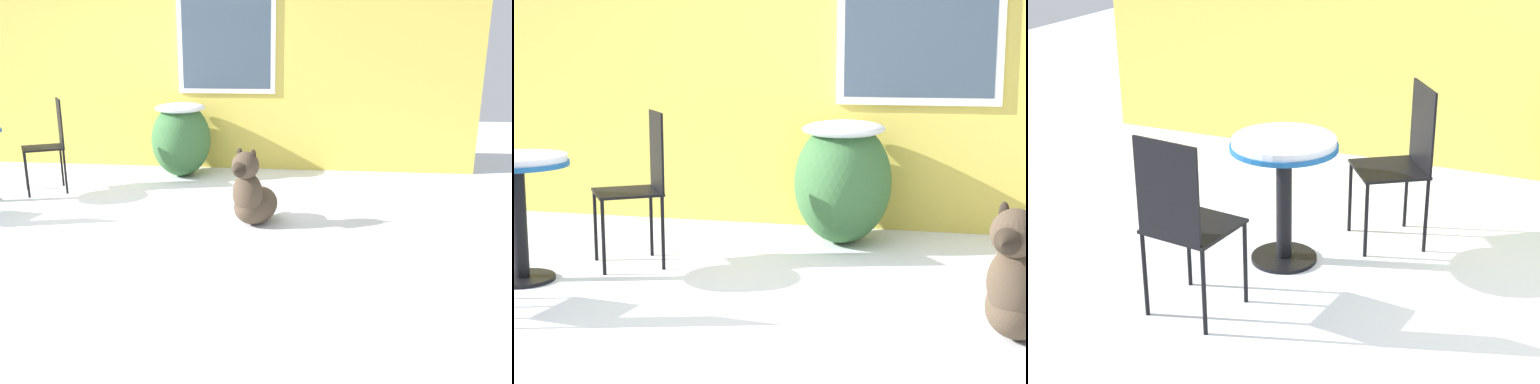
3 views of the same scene
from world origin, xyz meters
TOP-DOWN VIEW (x-y plane):
  - ground_plane at (0.00, 0.00)m, footprint 16.00×16.00m
  - patio_table at (-1.49, 0.18)m, footprint 0.64×0.64m
  - patio_chair_near_table at (-0.92, 0.73)m, footprint 0.58×0.58m
  - patio_chair_far_side at (-1.71, -0.62)m, footprint 0.47×0.47m

SIDE VIEW (x-z plane):
  - ground_plane at x=0.00m, z-range 0.00..0.00m
  - patio_chair_near_table at x=-0.92m, z-range 0.06..1.08m
  - patio_chair_far_side at x=-1.71m, z-range 0.06..1.08m
  - patio_table at x=-1.49m, z-range 0.21..1.00m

